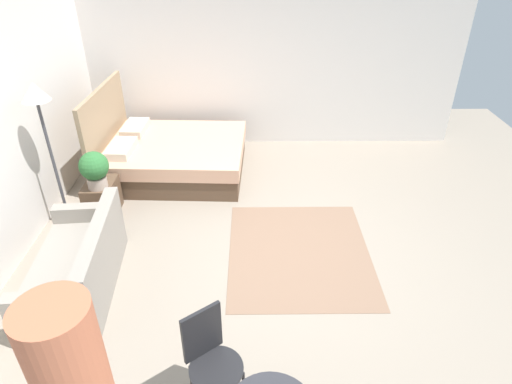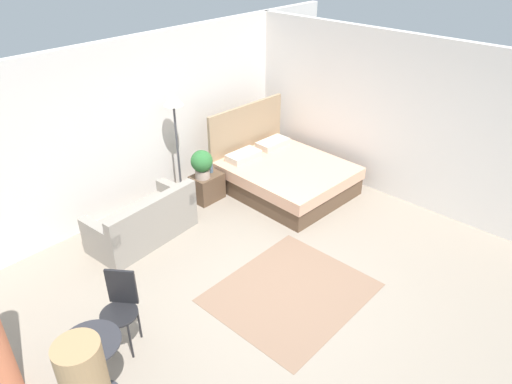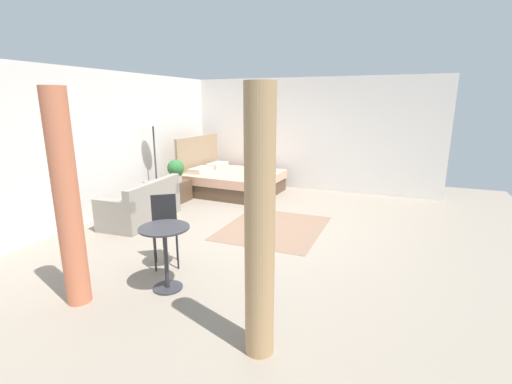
{
  "view_description": "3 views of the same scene",
  "coord_description": "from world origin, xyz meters",
  "px_view_note": "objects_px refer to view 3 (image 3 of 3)",
  "views": [
    {
      "loc": [
        -3.89,
        0.36,
        3.26
      ],
      "look_at": [
        0.18,
        0.31,
        0.77
      ],
      "focal_mm": 30.62,
      "sensor_mm": 36.0,
      "label": 1
    },
    {
      "loc": [
        -3.53,
        -2.92,
        4.11
      ],
      "look_at": [
        0.58,
        0.87,
        0.85
      ],
      "focal_mm": 32.89,
      "sensor_mm": 36.0,
      "label": 2
    },
    {
      "loc": [
        -5.49,
        -2.16,
        2.12
      ],
      "look_at": [
        -0.22,
        0.01,
        0.69
      ],
      "focal_mm": 25.32,
      "sensor_mm": 36.0,
      "label": 3
    }
  ],
  "objects_px": {
    "couch": "(143,207)",
    "nightstand": "(179,191)",
    "vase": "(180,176)",
    "cafe_chair_near_window": "(165,223)",
    "potted_plant": "(176,170)",
    "floor_lamp": "(153,132)",
    "bed": "(231,181)",
    "balcony_table": "(165,247)"
  },
  "relations": [
    {
      "from": "nightstand",
      "to": "cafe_chair_near_window",
      "type": "xyz_separation_m",
      "value": [
        -2.7,
        -1.63,
        0.34
      ]
    },
    {
      "from": "cafe_chair_near_window",
      "to": "bed",
      "type": "bearing_deg",
      "value": 13.36
    },
    {
      "from": "bed",
      "to": "couch",
      "type": "bearing_deg",
      "value": 167.65
    },
    {
      "from": "couch",
      "to": "floor_lamp",
      "type": "distance_m",
      "value": 1.78
    },
    {
      "from": "couch",
      "to": "potted_plant",
      "type": "relative_size",
      "value": 3.33
    },
    {
      "from": "nightstand",
      "to": "balcony_table",
      "type": "relative_size",
      "value": 0.66
    },
    {
      "from": "nightstand",
      "to": "couch",
      "type": "bearing_deg",
      "value": -173.01
    },
    {
      "from": "couch",
      "to": "nightstand",
      "type": "bearing_deg",
      "value": 6.99
    },
    {
      "from": "potted_plant",
      "to": "floor_lamp",
      "type": "xyz_separation_m",
      "value": [
        -0.15,
        0.4,
        0.8
      ]
    },
    {
      "from": "potted_plant",
      "to": "floor_lamp",
      "type": "distance_m",
      "value": 0.91
    },
    {
      "from": "bed",
      "to": "balcony_table",
      "type": "relative_size",
      "value": 2.78
    },
    {
      "from": "bed",
      "to": "balcony_table",
      "type": "bearing_deg",
      "value": -163.1
    },
    {
      "from": "potted_plant",
      "to": "vase",
      "type": "relative_size",
      "value": 2.77
    },
    {
      "from": "nightstand",
      "to": "cafe_chair_near_window",
      "type": "bearing_deg",
      "value": -148.85
    },
    {
      "from": "vase",
      "to": "cafe_chair_near_window",
      "type": "xyz_separation_m",
      "value": [
        -2.82,
        -1.66,
        0.02
      ]
    },
    {
      "from": "bed",
      "to": "potted_plant",
      "type": "relative_size",
      "value": 4.42
    },
    {
      "from": "nightstand",
      "to": "balcony_table",
      "type": "distance_m",
      "value": 3.88
    },
    {
      "from": "floor_lamp",
      "to": "balcony_table",
      "type": "distance_m",
      "value": 4.01
    },
    {
      "from": "bed",
      "to": "vase",
      "type": "relative_size",
      "value": 12.21
    },
    {
      "from": "couch",
      "to": "nightstand",
      "type": "relative_size",
      "value": 3.16
    },
    {
      "from": "floor_lamp",
      "to": "nightstand",
      "type": "bearing_deg",
      "value": -56.06
    },
    {
      "from": "floor_lamp",
      "to": "balcony_table",
      "type": "height_order",
      "value": "floor_lamp"
    },
    {
      "from": "bed",
      "to": "cafe_chair_near_window",
      "type": "xyz_separation_m",
      "value": [
        -3.82,
        -0.91,
        0.27
      ]
    },
    {
      "from": "potted_plant",
      "to": "vase",
      "type": "height_order",
      "value": "potted_plant"
    },
    {
      "from": "bed",
      "to": "couch",
      "type": "height_order",
      "value": "bed"
    },
    {
      "from": "nightstand",
      "to": "potted_plant",
      "type": "distance_m",
      "value": 0.5
    },
    {
      "from": "vase",
      "to": "balcony_table",
      "type": "xyz_separation_m",
      "value": [
        -3.4,
        -2.09,
        -0.02
      ]
    },
    {
      "from": "vase",
      "to": "cafe_chair_near_window",
      "type": "relative_size",
      "value": 0.19
    },
    {
      "from": "nightstand",
      "to": "cafe_chair_near_window",
      "type": "relative_size",
      "value": 0.54
    },
    {
      "from": "balcony_table",
      "to": "bed",
      "type": "bearing_deg",
      "value": 16.9
    },
    {
      "from": "bed",
      "to": "cafe_chair_near_window",
      "type": "height_order",
      "value": "bed"
    },
    {
      "from": "bed",
      "to": "vase",
      "type": "bearing_deg",
      "value": 143.26
    },
    {
      "from": "nightstand",
      "to": "vase",
      "type": "height_order",
      "value": "vase"
    },
    {
      "from": "bed",
      "to": "nightstand",
      "type": "bearing_deg",
      "value": 147.21
    },
    {
      "from": "vase",
      "to": "balcony_table",
      "type": "relative_size",
      "value": 0.23
    },
    {
      "from": "floor_lamp",
      "to": "cafe_chair_near_window",
      "type": "xyz_separation_m",
      "value": [
        -2.44,
        -2.01,
        -0.95
      ]
    },
    {
      "from": "couch",
      "to": "balcony_table",
      "type": "xyz_separation_m",
      "value": [
        -1.88,
        -1.89,
        0.25
      ]
    },
    {
      "from": "bed",
      "to": "nightstand",
      "type": "height_order",
      "value": "bed"
    },
    {
      "from": "potted_plant",
      "to": "cafe_chair_near_window",
      "type": "relative_size",
      "value": 0.51
    },
    {
      "from": "potted_plant",
      "to": "cafe_chair_near_window",
      "type": "distance_m",
      "value": 3.06
    },
    {
      "from": "vase",
      "to": "cafe_chair_near_window",
      "type": "height_order",
      "value": "cafe_chair_near_window"
    },
    {
      "from": "vase",
      "to": "floor_lamp",
      "type": "height_order",
      "value": "floor_lamp"
    }
  ]
}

